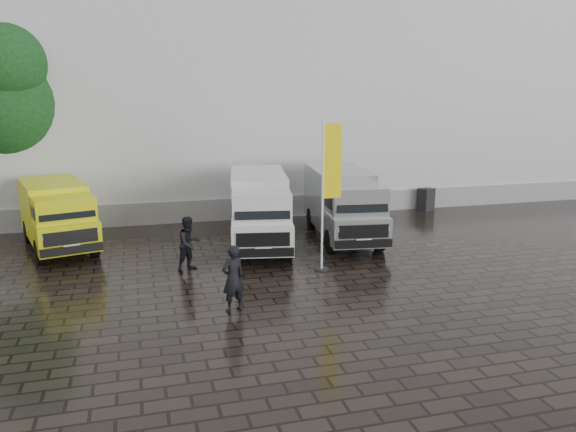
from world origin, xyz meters
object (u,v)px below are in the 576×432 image
person_front (233,278)px  person_tent (189,243)px  van_white (259,211)px  van_silver (343,205)px  van_yellow (57,217)px  flagpole (328,186)px  wheelie_bin (426,199)px

person_front → person_tent: (-0.79, 3.92, -0.02)m
van_white → van_silver: 3.47m
van_white → person_front: 6.66m
van_yellow → person_tent: van_yellow is taller
flagpole → wheelie_bin: bearing=44.3°
van_silver → van_yellow: bearing=179.9°
person_front → van_silver: bearing=-153.3°
van_white → flagpole: bearing=-56.3°
flagpole → van_white: bearing=113.6°
van_yellow → wheelie_bin: size_ratio=4.86×
van_silver → person_front: size_ratio=3.38×
wheelie_bin → person_front: size_ratio=0.59×
van_silver → wheelie_bin: bearing=41.2°
person_tent → van_yellow: bearing=106.7°
van_yellow → flagpole: size_ratio=1.06×
flagpole → person_tent: flagpole is taller
van_yellow → flagpole: bearing=-44.8°
van_yellow → wheelie_bin: (16.84, 2.65, -0.68)m
flagpole → wheelie_bin: size_ratio=4.60×
van_white → wheelie_bin: van_white is taller
van_white → person_front: bearing=-98.4°
van_yellow → person_tent: size_ratio=2.93×
flagpole → person_tent: bearing=165.6°
van_yellow → van_silver: van_silver is taller
van_silver → flagpole: (-1.93, -3.67, 1.46)m
person_front → person_tent: size_ratio=1.02×
person_front → person_tent: bearing=-101.2°
van_white → van_silver: same height
van_yellow → person_front: bearing=-71.3°
van_silver → flagpole: bearing=-110.6°
van_silver → person_front: 8.54m
flagpole → wheelie_bin: flagpole is taller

